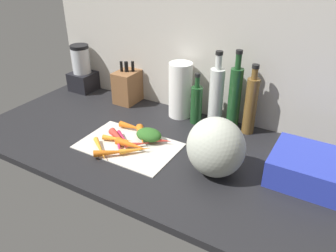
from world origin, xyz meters
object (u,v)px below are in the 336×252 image
Objects in this scene: carrot_2 at (119,146)px; paper_towel_roll at (180,90)px; carrot_9 at (135,150)px; carrot_1 at (132,145)px; bottle_2 at (235,98)px; carrot_8 at (114,152)px; bottle_1 at (216,96)px; cutting_board at (129,145)px; carrot_0 at (141,135)px; blender_appliance at (82,71)px; bottle_0 at (196,104)px; carrot_4 at (100,149)px; carrot_3 at (159,140)px; carrot_5 at (123,137)px; carrot_7 at (118,139)px; knife_block at (129,86)px; carrot_6 at (137,144)px; carrot_10 at (119,138)px; carrot_11 at (133,127)px; dish_rack at (309,168)px; bottle_3 at (251,105)px.

paper_towel_roll reaches higher than carrot_2.
carrot_2 is 7.89cm from carrot_9.
bottle_2 is at bearing 52.56° from carrot_1.
carrot_8 is 53.76cm from bottle_1.
cutting_board is 4.20cm from carrot_1.
bottle_1 reaches higher than cutting_board.
carrot_2 is 44.17cm from paper_towel_roll.
carrot_0 is 70.46cm from blender_appliance.
bottle_0 reaches higher than carrot_1.
blender_appliance reaches higher than carrot_4.
carrot_0 is 9.06cm from carrot_3.
paper_towel_roll is (6.85, 41.95, 12.02)cm from carrot_2.
carrot_5 is (-4.92, 2.46, 1.42)cm from cutting_board.
carrot_4 is 0.70× the size of bottle_0.
carrot_4 is 1.30× the size of carrot_9.
blender_appliance is at bearing 147.26° from carrot_5.
carrot_9 is at bearing -15.92° from carrot_7.
carrot_7 is 0.39× the size of bottle_1.
bottle_0 is at bearing -14.80° from paper_towel_roll.
knife_block is at bearing 177.16° from bottle_1.
bottle_2 is at bearing 42.58° from carrot_5.
paper_towel_roll reaches higher than carrot_6.
bottle_0 is at bearing 59.36° from carrot_10.
blender_appliance is (-66.76, 41.72, 9.68)cm from carrot_9.
blender_appliance is at bearing 148.00° from carrot_9.
carrot_7 is 1.04× the size of carrot_11.
carrot_8 reaches higher than carrot_9.
carrot_10 reaches higher than carrot_6.
carrot_0 is 1.09× the size of carrot_9.
carrot_1 is 0.55× the size of dish_rack.
carrot_10 is at bearing 166.56° from carrot_1.
bottle_2 is at bearing 44.44° from carrot_10.
paper_towel_roll is 11.36cm from bottle_0.
paper_towel_roll reaches higher than carrot_3.
paper_towel_roll is at bearing 73.82° from carrot_5.
bottle_2 is (31.23, 30.43, 13.43)cm from carrot_0.
carrot_11 is (-16.95, 3.78, 0.14)cm from carrot_3.
carrot_1 is (1.09, -8.94, -0.00)cm from carrot_0.
knife_block reaches higher than carrot_6.
carrot_6 is 0.81× the size of carrot_11.
bottle_2 is (38.14, 35.04, 14.20)cm from carrot_5.
dish_rack is (67.46, 13.59, 3.39)cm from carrot_6.
paper_towel_roll is at bearing 83.61° from carrot_8.
carrot_2 is at bearing -129.67° from bottle_2.
bottle_1 is (29.65, 36.28, 12.76)cm from carrot_10.
dish_rack is at bearing -24.95° from bottle_1.
bottle_0 is (43.25, -4.21, 1.15)cm from knife_block.
bottle_0 is at bearing 71.26° from carrot_6.
knife_block is at bearing 179.39° from bottle_3.
carrot_8 is at bearing 4.77° from carrot_4.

